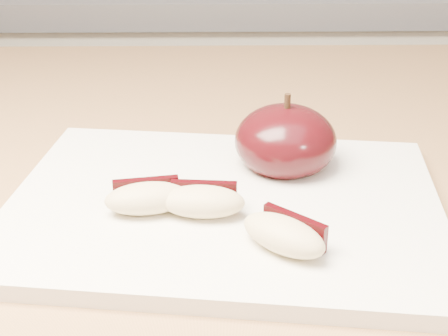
{
  "coord_description": "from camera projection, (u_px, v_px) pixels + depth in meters",
  "views": [
    {
      "loc": [
        -0.07,
        -0.0,
        1.14
      ],
      "look_at": [
        -0.07,
        0.38,
        0.94
      ],
      "focal_mm": 50.0,
      "sensor_mm": 36.0,
      "label": 1
    }
  ],
  "objects": [
    {
      "name": "apple_wedge_c",
      "position": [
        285.0,
        234.0,
        0.39
      ],
      "size": [
        0.06,
        0.06,
        0.02
      ],
      "rotation": [
        0.0,
        0.0,
        -0.71
      ],
      "color": "#D4BB86",
      "rests_on": "cutting_board"
    },
    {
      "name": "back_cabinet",
      "position": [
        248.0,
        188.0,
        1.38
      ],
      "size": [
        2.4,
        0.62,
        0.94
      ],
      "color": "silver",
      "rests_on": "ground"
    },
    {
      "name": "apple_wedge_b",
      "position": [
        202.0,
        201.0,
        0.42
      ],
      "size": [
        0.06,
        0.03,
        0.02
      ],
      "rotation": [
        0.0,
        0.0,
        -0.09
      ],
      "color": "#D4BB86",
      "rests_on": "cutting_board"
    },
    {
      "name": "apple_wedge_a",
      "position": [
        147.0,
        197.0,
        0.43
      ],
      "size": [
        0.06,
        0.04,
        0.02
      ],
      "rotation": [
        0.0,
        0.0,
        0.16
      ],
      "color": "#D4BB86",
      "rests_on": "cutting_board"
    },
    {
      "name": "apple_half",
      "position": [
        285.0,
        141.0,
        0.49
      ],
      "size": [
        0.1,
        0.1,
        0.07
      ],
      "rotation": [
        0.0,
        0.0,
        -0.34
      ],
      "color": "black",
      "rests_on": "cutting_board"
    },
    {
      "name": "cutting_board",
      "position": [
        224.0,
        206.0,
        0.45
      ],
      "size": [
        0.33,
        0.26,
        0.01
      ],
      "primitive_type": "cube",
      "rotation": [
        0.0,
        0.0,
        -0.12
      ],
      "color": "white",
      "rests_on": "island_counter"
    }
  ]
}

